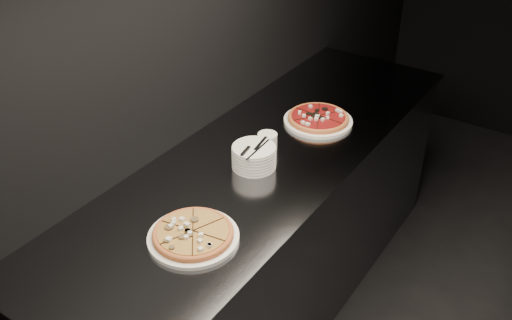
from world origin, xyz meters
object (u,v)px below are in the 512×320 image
Objects in this scene: cutlery at (253,148)px; ramekin at (267,141)px; pizza_mushroom at (193,234)px; plate_stack at (254,157)px; counter at (268,233)px; pizza_tomato at (318,119)px.

cutlery is 2.27× the size of ramekin.
cutlery is 0.18m from ramekin.
pizza_mushroom is 0.51m from plate_stack.
cutlery reaches higher than ramekin.
pizza_mushroom is (0.10, -0.63, 0.48)m from counter.
cutlery is at bearing -77.26° from ramekin.
plate_stack is 0.15m from ramekin.
pizza_tomato is 1.79× the size of plate_stack.
plate_stack is at bearing -78.80° from ramekin.
cutlery reaches higher than pizza_tomato.
pizza_tomato is 0.34m from ramekin.
cutlery reaches higher than plate_stack.
pizza_mushroom reaches higher than counter.
pizza_tomato is (0.05, 0.35, 0.48)m from counter.
pizza_mushroom is 0.50m from cutlery.
plate_stack is at bearing 107.89° from cutlery.
plate_stack reaches higher than ramekin.
plate_stack reaches higher than pizza_mushroom.
pizza_mushroom and pizza_tomato have the same top height.
counter is 12.52× the size of cutlery.
cutlery is (0.02, -0.15, 0.56)m from counter.
pizza_tomato is at bearing 81.74° from counter.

